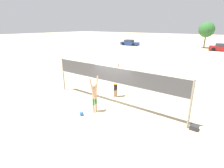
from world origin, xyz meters
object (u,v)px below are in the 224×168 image
Objects in this scene: volleyball_net at (112,77)px; parked_car_near at (222,48)px; volleyball at (81,113)px; parked_car_mid at (130,43)px; player_blocker at (116,80)px; gear_bag at (194,127)px; player_spiker at (94,94)px; tree_left_cluster at (207,30)px.

volleyball_net reaches higher than parked_car_near.
volleyball is at bearing -100.78° from parked_car_near.
player_blocker is at bearing -62.83° from parked_car_mid.
player_blocker is 5.48m from gear_bag.
player_spiker is 1.26m from volleyball.
player_spiker is 0.38× the size of tree_left_cluster.
volleyball_net reaches higher than gear_bag.
tree_left_cluster is (-5.31, 34.36, 3.69)m from gear_bag.
volleyball is at bearing 157.25° from player_spiker.
volleyball_net is at bearing -179.76° from gear_bag.
volleyball is at bearing -0.25° from player_blocker.
volleyball is 0.04× the size of tree_left_cluster.
parked_car_near is (3.55, 30.16, -0.55)m from player_blocker.
volleyball_net is at bearing -62.98° from parked_car_mid.
volleyball_net is 23.67× the size of gear_bag.
parked_car_mid is (-19.29, -1.54, -0.03)m from parked_car_near.
player_blocker is at bearing -101.40° from parked_car_near.
volleyball is (-0.53, -2.10, -1.66)m from volleyball_net.
player_spiker is at bearing -64.35° from parked_car_mid.
player_spiker is 5.23m from gear_bag.
tree_left_cluster reaches higher than gear_bag.
parked_car_near is at bearing 84.46° from volleyball_net.
player_blocker is at bearing 168.23° from gear_bag.
parked_car_mid reaches higher than volleyball.
player_spiker is 0.45× the size of parked_car_near.
volleyball_net is at bearing -100.23° from parked_car_near.
volleyball_net is 4.02× the size of player_blocker.
parked_car_near reaches higher than gear_bag.
player_blocker is 0.42× the size of tree_left_cluster.
tree_left_cluster is (15.68, 4.64, 3.20)m from parked_car_mid.
player_blocker is at bearing 6.95° from player_spiker.
tree_left_cluster reaches higher than parked_car_mid.
player_blocker is 33.36m from tree_left_cluster.
player_blocker reaches higher than gear_bag.
volleyball_net is 4.38× the size of player_spiker.
player_blocker reaches higher than parked_car_near.
player_blocker is at bearing 89.75° from volleyball.
player_blocker reaches higher than player_spiker.
tree_left_cluster reaches higher than parked_car_near.
volleyball_net is 31.44m from parked_car_near.
volleyball is at bearing -65.36° from parked_car_mid.
parked_car_mid is (-15.74, 28.62, -0.58)m from player_blocker.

